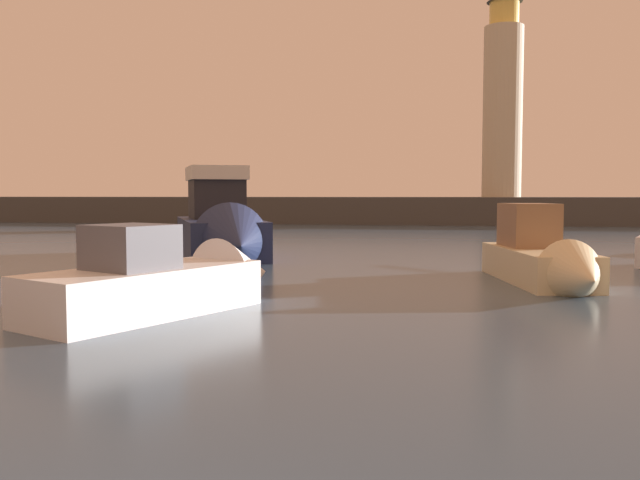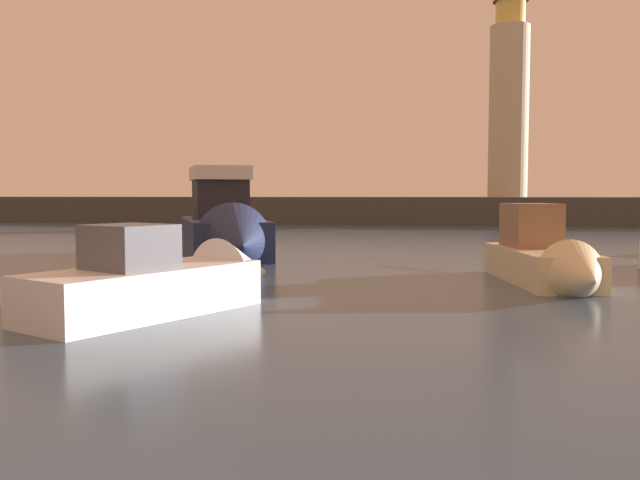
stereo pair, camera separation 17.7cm
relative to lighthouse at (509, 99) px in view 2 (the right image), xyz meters
name	(u,v)px [view 2 (the right image)]	position (x,y,z in m)	size (l,w,h in m)	color
ground_plane	(378,251)	(-8.12, -27.72, -10.15)	(220.00, 220.00, 0.00)	#384C60
breakwater	(407,210)	(-8.12, 0.00, -9.04)	(89.31, 6.95, 2.22)	#423F3D
lighthouse	(509,99)	(0.00, 0.00, 0.00)	(3.15, 3.15, 16.76)	beige
motorboat_0	(226,228)	(-13.53, -32.35, -9.00)	(6.34, 9.46, 4.14)	#1E284C
motorboat_1	(548,260)	(-2.65, -38.18, -9.46)	(2.83, 6.70, 2.52)	beige
motorboat_3	(181,280)	(-11.03, -43.37, -9.55)	(4.43, 6.52, 2.25)	white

